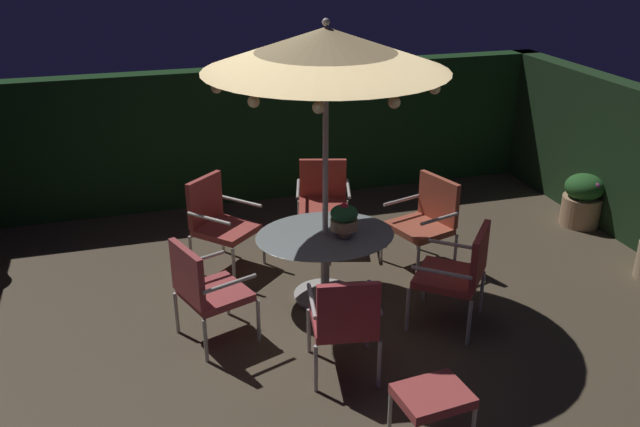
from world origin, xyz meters
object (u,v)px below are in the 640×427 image
(patio_chair_south, at_px, (460,270))
(patio_chair_southwest, at_px, (427,217))
(centerpiece_planter, at_px, (344,218))
(patio_chair_southeast, at_px, (345,318))
(patio_chair_north, at_px, (323,197))
(potted_plant_front_corner, at_px, (582,200))
(patio_dining_table, at_px, (325,249))
(ottoman_footrest, at_px, (433,398))
(patio_umbrella, at_px, (326,50))
(patio_chair_east, at_px, (205,287))
(patio_chair_northeast, at_px, (218,218))

(patio_chair_south, relative_size, patio_chair_southwest, 1.01)
(centerpiece_planter, relative_size, patio_chair_southeast, 0.37)
(patio_chair_north, bearing_deg, centerpiece_planter, -98.59)
(patio_chair_southeast, distance_m, potted_plant_front_corner, 4.43)
(patio_dining_table, relative_size, centerpiece_planter, 3.90)
(ottoman_footrest, bearing_deg, potted_plant_front_corner, 41.05)
(patio_dining_table, xyz_separation_m, patio_chair_southeast, (-0.23, -1.33, 0.03))
(patio_umbrella, height_order, centerpiece_planter, patio_umbrella)
(patio_chair_north, xyz_separation_m, patio_chair_east, (-1.64, -1.77, 0.01))
(patio_chair_east, height_order, patio_chair_southeast, patio_chair_east)
(patio_chair_north, distance_m, patio_chair_east, 2.41)
(patio_chair_northeast, bearing_deg, patio_umbrella, -47.12)
(patio_chair_south, bearing_deg, ottoman_footrest, -123.31)
(patio_chair_southeast, relative_size, patio_chair_southwest, 0.98)
(patio_umbrella, distance_m, patio_chair_south, 2.36)
(ottoman_footrest, relative_size, potted_plant_front_corner, 0.83)
(patio_dining_table, distance_m, patio_chair_southwest, 1.36)
(patio_chair_north, xyz_separation_m, ottoman_footrest, (-0.22, -3.53, -0.19))
(patio_chair_north, height_order, patio_chair_northeast, patio_chair_northeast)
(ottoman_footrest, bearing_deg, patio_umbrella, 93.83)
(ottoman_footrest, bearing_deg, patio_chair_north, 86.41)
(patio_chair_southeast, bearing_deg, patio_umbrella, 80.07)
(patio_chair_east, distance_m, patio_chair_southwest, 2.71)
(centerpiece_planter, relative_size, patio_chair_north, 0.37)
(centerpiece_planter, bearing_deg, patio_dining_table, 142.18)
(patio_chair_east, distance_m, potted_plant_front_corner, 5.08)
(patio_chair_north, relative_size, patio_chair_southeast, 0.98)
(patio_dining_table, bearing_deg, centerpiece_planter, -37.82)
(patio_dining_table, height_order, patio_chair_east, patio_chair_east)
(patio_chair_northeast, bearing_deg, centerpiece_planter, -45.95)
(patio_chair_north, xyz_separation_m, patio_chair_south, (0.68, -2.16, 0.03))
(patio_chair_east, height_order, ottoman_footrest, patio_chair_east)
(patio_chair_northeast, height_order, patio_chair_south, patio_chair_northeast)
(patio_dining_table, bearing_deg, patio_umbrella, -135.38)
(patio_dining_table, bearing_deg, potted_plant_front_corner, 12.59)
(patio_chair_east, bearing_deg, patio_chair_south, -9.66)
(patio_umbrella, distance_m, patio_chair_southwest, 2.37)
(centerpiece_planter, height_order, patio_chair_northeast, centerpiece_planter)
(patio_chair_northeast, relative_size, patio_chair_east, 1.03)
(patio_umbrella, bearing_deg, patio_chair_east, -159.85)
(patio_chair_east, distance_m, ottoman_footrest, 2.27)
(patio_umbrella, height_order, patio_chair_northeast, patio_umbrella)
(patio_chair_northeast, relative_size, patio_chair_southwest, 1.02)
(patio_umbrella, xyz_separation_m, patio_chair_east, (-1.27, -0.47, -1.95))
(patio_chair_south, xyz_separation_m, ottoman_footrest, (-0.90, -1.37, -0.23))
(patio_chair_east, distance_m, patio_chair_south, 2.35)
(patio_chair_southwest, distance_m, ottoman_footrest, 2.87)
(patio_chair_east, height_order, patio_chair_south, patio_chair_south)
(patio_chair_south, bearing_deg, patio_chair_southeast, -159.84)
(centerpiece_planter, distance_m, patio_chair_south, 1.20)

